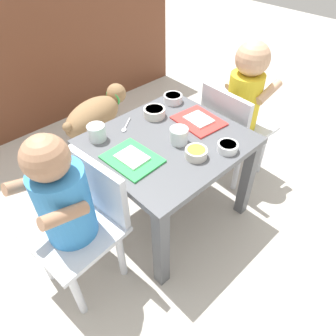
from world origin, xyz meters
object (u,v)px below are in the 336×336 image
Objects in this scene: dining_table at (168,154)px; spoon_by_left_tray at (126,126)px; water_cup_left at (97,133)px; food_tray_left at (132,159)px; cereal_bowl_right_side at (154,112)px; seated_child_left at (68,202)px; food_tray_right at (199,121)px; cereal_bowl_left_side at (173,98)px; seated_child_right at (243,99)px; dog at (96,115)px; water_cup_right at (179,136)px; veggie_bowl_near at (228,147)px; veggie_bowl_far at (195,153)px.

spoon_by_left_tray is at bearing 110.18° from dining_table.
water_cup_left is at bearing 135.81° from dining_table.
cereal_bowl_right_side is at bearing 32.67° from food_tray_left.
seated_child_left is at bearing -140.80° from water_cup_left.
food_tray_right is 2.44× the size of cereal_bowl_left_side.
seated_child_left is at bearing 179.44° from seated_child_right.
cereal_bowl_left_side is at bearing 41.75° from dining_table.
dog is (0.51, 0.66, -0.21)m from seated_child_left.
dog is at bearing 108.26° from cereal_bowl_left_side.
water_cup_right is (-0.16, -0.04, 0.02)m from food_tray_right.
veggie_bowl_near reaches higher than spoon_by_left_tray.
seated_child_left is at bearing -162.69° from cereal_bowl_left_side.
food_tray_left is at bearing 177.80° from seated_child_right.
spoon_by_left_tray is (-0.13, -0.47, 0.22)m from dog.
water_cup_right is at bearing 78.14° from veggie_bowl_far.
cereal_bowl_left_side reaches higher than veggie_bowl_far.
spoon_by_left_tray reaches higher than dining_table.
spoon_by_left_tray is at bearing 27.20° from seated_child_left.
veggie_bowl_near is at bearing -34.74° from food_tray_left.
veggie_bowl_near is (0.11, -0.06, -0.00)m from veggie_bowl_far.
food_tray_right is at bearing -100.53° from cereal_bowl_left_side.
food_tray_right reaches higher than spoon_by_left_tray.
dining_table is at bearing 88.47° from veggie_bowl_far.
food_tray_right is at bearing 71.70° from veggie_bowl_near.
seated_child_left is at bearing -176.79° from food_tray_left.
cereal_bowl_left_side is at bearing 1.99° from spoon_by_left_tray.
veggie_bowl_near is 0.87× the size of spoon_by_left_tray.
seated_child_left reaches higher than veggie_bowl_near.
seated_child_right is at bearing -26.02° from cereal_bowl_right_side.
food_tray_left is 0.43m from cereal_bowl_left_side.
water_cup_left is 0.50m from veggie_bowl_near.
water_cup_left reaches higher than dining_table.
seated_child_right is at bearing 14.92° from veggie_bowl_far.
veggie_bowl_near is at bearing -86.65° from dog.
veggie_bowl_near is (-0.10, -0.39, -0.00)m from cereal_bowl_left_side.
dining_table is 0.84× the size of seated_child_left.
cereal_bowl_left_side is 0.28m from spoon_by_left_tray.
seated_child_left is 8.96× the size of veggie_bowl_near.
dog is 2.32× the size of food_tray_right.
veggie_bowl_far is (-0.02, -0.10, -0.01)m from water_cup_right.
veggie_bowl_far is 0.40m from cereal_bowl_left_side.
veggie_bowl_far reaches higher than dog.
water_cup_right reaches higher than veggie_bowl_near.
seated_child_right reaches higher than dining_table.
seated_child_left is 7.41× the size of cereal_bowl_right_side.
seated_child_right is at bearing -21.73° from spoon_by_left_tray.
seated_child_right reaches higher than water_cup_left.
spoon_by_left_tray is (0.11, 0.18, -0.00)m from food_tray_left.
cereal_bowl_left_side reaches higher than veggie_bowl_near.
dog is 0.58m from water_cup_left.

